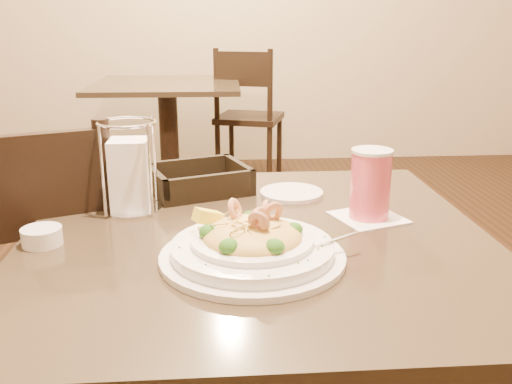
{
  "coord_description": "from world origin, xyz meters",
  "views": [
    {
      "loc": [
        -0.08,
        -1.03,
        1.14
      ],
      "look_at": [
        0.0,
        0.02,
        0.81
      ],
      "focal_mm": 40.0,
      "sensor_mm": 36.0,
      "label": 1
    }
  ],
  "objects": [
    {
      "name": "side_plate",
      "position": [
        0.1,
        0.25,
        0.74
      ],
      "size": [
        0.16,
        0.16,
        0.01
      ],
      "primitive_type": "cylinder",
      "rotation": [
        0.0,
        0.0,
        -0.05
      ],
      "color": "white",
      "rests_on": "main_table"
    },
    {
      "name": "dining_chair_near",
      "position": [
        -0.53,
        0.24,
        0.5
      ],
      "size": [
        0.54,
        0.54,
        0.93
      ],
      "rotation": [
        0.0,
        0.0,
        3.51
      ],
      "color": "black",
      "rests_on": "ground"
    },
    {
      "name": "main_table",
      "position": [
        0.0,
        0.0,
        0.5
      ],
      "size": [
        0.9,
        0.9,
        0.73
      ],
      "color": "black",
      "rests_on": "ground"
    },
    {
      "name": "napkin_caddy",
      "position": [
        -0.26,
        0.16,
        0.82
      ],
      "size": [
        0.12,
        0.12,
        0.2
      ],
      "rotation": [
        0.0,
        0.0,
        0.05
      ],
      "color": "silver",
      "rests_on": "main_table"
    },
    {
      "name": "pasta_bowl",
      "position": [
        -0.02,
        -0.12,
        0.76
      ],
      "size": [
        0.35,
        0.32,
        0.1
      ],
      "rotation": [
        0.0,
        0.0,
        0.32
      ],
      "color": "white",
      "rests_on": "main_table"
    },
    {
      "name": "background_table",
      "position": [
        -0.37,
        2.59,
        0.5
      ],
      "size": [
        0.92,
        0.92,
        0.73
      ],
      "rotation": [
        0.0,
        0.0,
        -0.02
      ],
      "color": "black",
      "rests_on": "ground"
    },
    {
      "name": "drink_glass",
      "position": [
        0.24,
        0.07,
        0.8
      ],
      "size": [
        0.17,
        0.17,
        0.15
      ],
      "rotation": [
        0.0,
        0.0,
        0.34
      ],
      "color": "white",
      "rests_on": "main_table"
    },
    {
      "name": "dining_chair_far",
      "position": [
        0.15,
        2.84,
        0.5
      ],
      "size": [
        0.52,
        0.52,
        0.93
      ],
      "rotation": [
        0.0,
        0.0,
        2.85
      ],
      "color": "black",
      "rests_on": "ground"
    },
    {
      "name": "bread_basket",
      "position": [
        -0.12,
        0.29,
        0.75
      ],
      "size": [
        0.27,
        0.25,
        0.06
      ],
      "rotation": [
        0.0,
        0.0,
        0.34
      ],
      "color": "black",
      "rests_on": "main_table"
    },
    {
      "name": "butter_ramekin",
      "position": [
        -0.4,
        -0.02,
        0.75
      ],
      "size": [
        0.09,
        0.09,
        0.03
      ],
      "primitive_type": "cylinder",
      "rotation": [
        0.0,
        0.0,
        -0.24
      ],
      "color": "white",
      "rests_on": "main_table"
    }
  ]
}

